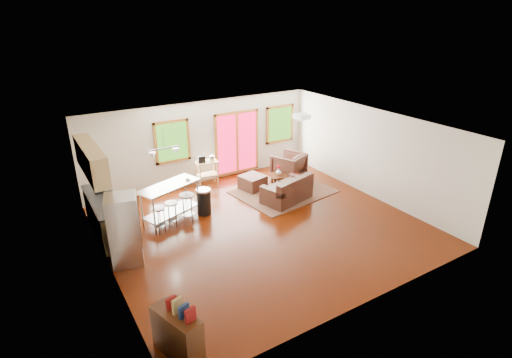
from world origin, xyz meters
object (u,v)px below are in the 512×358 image
kitchen_cart (206,165)px  rug (283,192)px  coffee_table (285,176)px  ottoman (253,183)px  loveseat (288,191)px  refrigerator (125,230)px  island (170,196)px  armchair (289,165)px

kitchen_cart → rug: bearing=-43.4°
coffee_table → ottoman: size_ratio=1.57×
kitchen_cart → loveseat: bearing=-56.0°
loveseat → kitchen_cart: kitchen_cart is taller
refrigerator → kitchen_cart: 4.35m
coffee_table → island: size_ratio=0.61×
armchair → island: 4.37m
rug → armchair: size_ratio=2.92×
loveseat → ottoman: (-0.43, 1.25, -0.08)m
coffee_table → loveseat: bearing=-122.0°
armchair → kitchen_cart: 2.69m
island → ottoman: bearing=12.0°
loveseat → island: (-3.27, 0.64, 0.39)m
refrigerator → kitchen_cart: (3.24, 2.91, -0.10)m
armchair → refrigerator: (-5.78, -2.06, 0.32)m
kitchen_cart → coffee_table: bearing=-30.9°
ottoman → kitchen_cart: (-1.08, 1.00, 0.47)m
ottoman → coffee_table: bearing=-14.6°
rug → island: bearing=178.8°
coffee_table → kitchen_cart: size_ratio=1.04×
ottoman → armchair: bearing=5.8°
loveseat → armchair: armchair is taller
loveseat → island: 3.35m
coffee_table → armchair: 0.61m
coffee_table → island: island is taller
coffee_table → kitchen_cart: kitchen_cart is taller
ottoman → kitchen_cart: kitchen_cart is taller
rug → armchair: bearing=46.9°
refrigerator → ottoman: bearing=38.2°
rug → refrigerator: size_ratio=1.73×
loveseat → ottoman: bearing=94.6°
armchair → refrigerator: bearing=-4.3°
coffee_table → refrigerator: bearing=-163.0°
ottoman → kitchen_cart: 1.54m
rug → loveseat: bearing=-114.3°
loveseat → rug: bearing=51.1°
refrigerator → island: bearing=55.7°
armchair → ottoman: bearing=-18.1°
rug → loveseat: 0.69m
armchair → ottoman: 1.49m
loveseat → island: bearing=154.3°
refrigerator → kitchen_cart: refrigerator is taller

